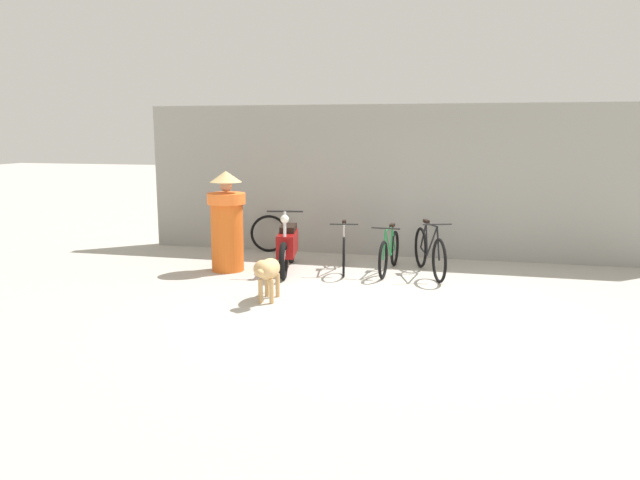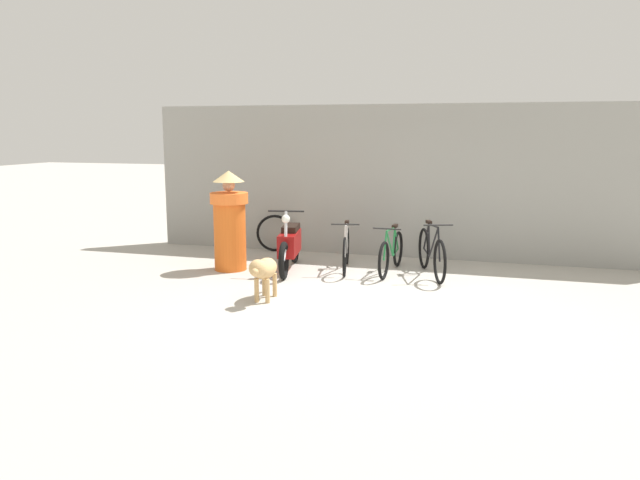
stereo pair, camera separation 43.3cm
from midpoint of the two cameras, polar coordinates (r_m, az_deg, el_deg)
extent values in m
plane|color=#ADA89E|center=(8.59, 3.04, -5.74)|extent=(60.00, 60.00, 0.00)
cube|color=gray|center=(11.62, 6.24, 5.36)|extent=(9.81, 0.20, 2.79)
torus|color=black|center=(10.00, 0.94, -1.56)|extent=(0.16, 0.64, 0.64)
torus|color=black|center=(10.96, 1.09, -0.53)|extent=(0.16, 0.64, 0.64)
cylinder|color=beige|center=(10.33, 1.01, 0.00)|extent=(0.12, 0.48, 0.53)
cylinder|color=beige|center=(10.61, 1.05, 0.18)|extent=(0.05, 0.13, 0.49)
cylinder|color=beige|center=(10.34, 1.02, 1.37)|extent=(0.14, 0.56, 0.06)
cylinder|color=beige|center=(10.78, 1.06, -0.83)|extent=(0.10, 0.37, 0.08)
cylinder|color=beige|center=(10.79, 1.07, 0.48)|extent=(0.08, 0.29, 0.45)
cylinder|color=beige|center=(10.03, 0.96, -0.16)|extent=(0.06, 0.18, 0.48)
cube|color=black|center=(10.62, 1.06, 1.67)|extent=(0.10, 0.19, 0.05)
cylinder|color=black|center=(10.06, 0.98, 1.44)|extent=(0.46, 0.11, 0.02)
torus|color=black|center=(9.88, 4.54, -1.83)|extent=(0.08, 0.61, 0.61)
torus|color=black|center=(10.86, 5.71, -0.76)|extent=(0.08, 0.61, 0.61)
cylinder|color=#1E7238|center=(10.22, 5.04, -0.30)|extent=(0.06, 0.51, 0.51)
cylinder|color=#1E7238|center=(10.51, 5.37, -0.11)|extent=(0.04, 0.13, 0.46)
cylinder|color=#1E7238|center=(10.23, 5.12, 1.01)|extent=(0.06, 0.59, 0.06)
cylinder|color=#1E7238|center=(10.68, 5.51, -1.07)|extent=(0.05, 0.39, 0.07)
cylinder|color=#1E7238|center=(10.69, 5.58, 0.19)|extent=(0.04, 0.31, 0.43)
cylinder|color=#1E7238|center=(9.91, 4.66, -0.49)|extent=(0.04, 0.18, 0.45)
cube|color=black|center=(10.52, 5.45, 1.33)|extent=(0.08, 0.18, 0.05)
cylinder|color=black|center=(9.94, 4.77, 1.07)|extent=(0.46, 0.05, 0.02)
torus|color=black|center=(9.73, 9.60, -1.88)|extent=(0.28, 0.67, 0.69)
torus|color=black|center=(10.77, 8.05, -0.69)|extent=(0.28, 0.67, 0.69)
cylinder|color=black|center=(10.09, 9.00, -0.14)|extent=(0.21, 0.52, 0.57)
cylinder|color=black|center=(10.39, 8.55, 0.08)|extent=(0.07, 0.14, 0.53)
cylinder|color=black|center=(10.10, 8.96, 1.37)|extent=(0.24, 0.61, 0.06)
cylinder|color=black|center=(10.58, 8.32, -1.03)|extent=(0.17, 0.40, 0.08)
cylinder|color=black|center=(10.58, 8.28, 0.41)|extent=(0.14, 0.32, 0.48)
cylinder|color=black|center=(9.76, 9.51, -0.34)|extent=(0.09, 0.19, 0.51)
cube|color=black|center=(10.40, 8.52, 1.70)|extent=(0.13, 0.19, 0.05)
cylinder|color=black|center=(9.79, 9.43, 1.42)|extent=(0.44, 0.18, 0.02)
torus|color=black|center=(9.82, -4.63, -1.92)|extent=(0.20, 0.61, 0.60)
torus|color=black|center=(11.06, -3.76, -0.56)|extent=(0.20, 0.61, 0.60)
cube|color=maroon|center=(10.41, -4.18, -0.31)|extent=(0.45, 0.95, 0.37)
cube|color=black|center=(10.53, -4.09, 1.09)|extent=(0.35, 0.62, 0.10)
cylinder|color=silver|center=(9.97, -4.49, 0.92)|extent=(0.08, 0.15, 0.59)
cylinder|color=silver|center=(9.90, -4.56, -1.34)|extent=(0.08, 0.22, 0.19)
cylinder|color=black|center=(9.98, -4.47, 2.62)|extent=(0.57, 0.14, 0.03)
sphere|color=silver|center=(9.96, -4.49, 1.91)|extent=(0.16, 0.16, 0.14)
ellipsoid|color=tan|center=(8.65, -6.12, -2.65)|extent=(0.32, 0.59, 0.28)
cylinder|color=tan|center=(8.53, -5.90, -4.72)|extent=(0.07, 0.07, 0.34)
cylinder|color=tan|center=(8.57, -6.91, -4.67)|extent=(0.07, 0.07, 0.34)
cylinder|color=tan|center=(8.86, -5.29, -4.15)|extent=(0.07, 0.07, 0.34)
cylinder|color=tan|center=(8.90, -6.26, -4.11)|extent=(0.07, 0.07, 0.34)
sphere|color=tan|center=(8.30, -6.78, -2.65)|extent=(0.26, 0.26, 0.24)
ellipsoid|color=tan|center=(8.21, -6.98, -2.93)|extent=(0.11, 0.14, 0.09)
cylinder|color=tan|center=(9.02, -5.46, -2.30)|extent=(0.06, 0.25, 0.15)
cylinder|color=orange|center=(10.52, -9.65, 0.71)|extent=(0.76, 0.76, 1.31)
cylinder|color=orange|center=(10.44, -9.75, 3.75)|extent=(0.89, 0.89, 0.18)
sphere|color=tan|center=(10.42, -9.78, 4.92)|extent=(0.29, 0.29, 0.21)
cone|color=tan|center=(10.41, -9.80, 5.74)|extent=(0.74, 0.74, 0.18)
torus|color=black|center=(12.08, -5.71, 0.59)|extent=(0.71, 0.23, 0.72)
camera|label=1|loc=(0.22, -91.29, -0.23)|focal=35.00mm
camera|label=2|loc=(0.22, 88.71, 0.23)|focal=35.00mm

